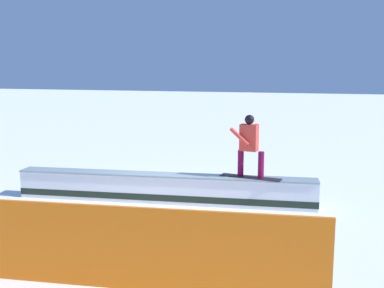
% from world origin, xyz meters
% --- Properties ---
extents(ground_plane, '(120.00, 120.00, 0.00)m').
position_xyz_m(ground_plane, '(0.00, 0.00, 0.00)').
color(ground_plane, white).
extents(grind_box, '(7.29, 1.69, 0.70)m').
position_xyz_m(grind_box, '(0.00, 0.00, 0.32)').
color(grind_box, white).
rests_on(grind_box, ground_plane).
extents(snowboarder, '(1.47, 0.44, 1.47)m').
position_xyz_m(snowboarder, '(-2.03, -0.35, 1.50)').
color(snowboarder, black).
rests_on(snowboarder, grind_box).
extents(safety_fence, '(8.18, 1.42, 1.25)m').
position_xyz_m(safety_fence, '(0.00, 4.48, 0.62)').
color(safety_fence, orange).
rests_on(safety_fence, ground_plane).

